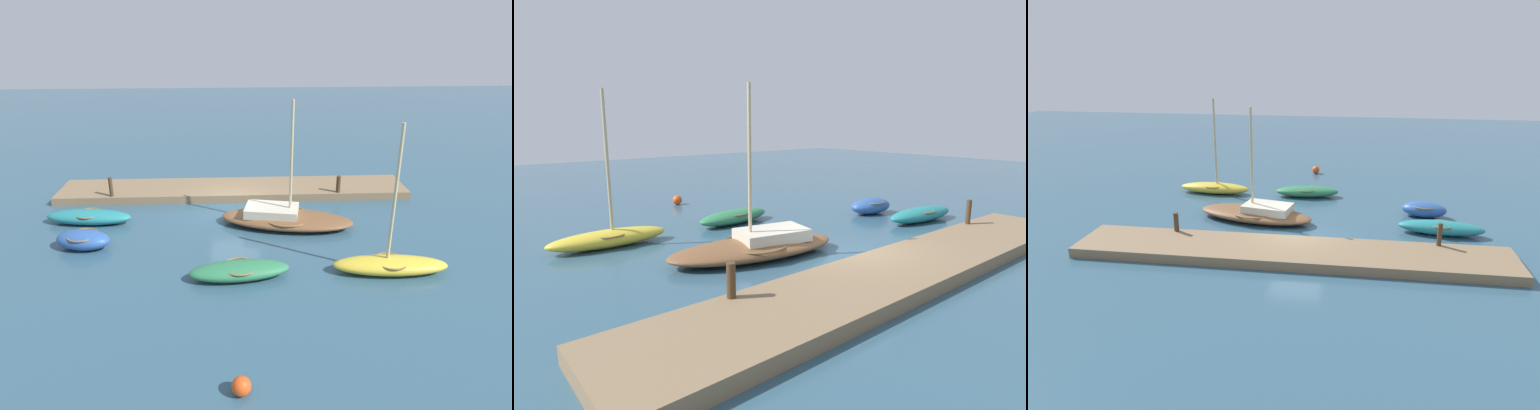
{
  "view_description": "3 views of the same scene",
  "coord_description": "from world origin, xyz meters",
  "views": [
    {
      "loc": [
        -0.03,
        21.32,
        8.97
      ],
      "look_at": [
        -0.98,
        2.46,
        1.14
      ],
      "focal_mm": 32.02,
      "sensor_mm": 36.0,
      "label": 1
    },
    {
      "loc": [
        -10.82,
        -8.88,
        4.61
      ],
      "look_at": [
        -0.59,
        3.62,
        1.38
      ],
      "focal_mm": 29.84,
      "sensor_mm": 36.0,
      "label": 2
    },
    {
      "loc": [
        2.49,
        -20.64,
        8.49
      ],
      "look_at": [
        -0.8,
        1.58,
        1.1
      ],
      "focal_mm": 33.66,
      "sensor_mm": 36.0,
      "label": 3
    }
  ],
  "objects": [
    {
      "name": "ground_plane",
      "position": [
        0.0,
        0.0,
        0.0
      ],
      "size": [
        84.0,
        84.0,
        0.0
      ],
      "primitive_type": "plane",
      "color": "#33566B"
    },
    {
      "name": "dock_platform",
      "position": [
        0.0,
        -2.06,
        0.21
      ],
      "size": [
        18.57,
        2.9,
        0.41
      ],
      "primitive_type": "cube",
      "color": "#846B4C",
      "rests_on": "ground_plane"
    },
    {
      "name": "dinghy_blue",
      "position": [
        6.29,
        4.06,
        0.41
      ],
      "size": [
        2.47,
        1.62,
        0.79
      ],
      "rotation": [
        0.0,
        0.0,
        -0.18
      ],
      "color": "#2D569E",
      "rests_on": "ground_plane"
    },
    {
      "name": "rowboat_green",
      "position": [
        -0.16,
        6.73,
        0.32
      ],
      "size": [
        3.82,
        1.62,
        0.63
      ],
      "rotation": [
        0.0,
        0.0,
        0.1
      ],
      "color": "#2D7A4C",
      "rests_on": "ground_plane"
    },
    {
      "name": "sailboat_brown",
      "position": [
        -2.31,
        2.25,
        0.39
      ],
      "size": [
        6.38,
        3.44,
        5.79
      ],
      "rotation": [
        0.0,
        0.0,
        -0.2
      ],
      "color": "brown",
      "rests_on": "ground_plane"
    },
    {
      "name": "rowboat_teal",
      "position": [
        6.77,
        1.56,
        0.34
      ],
      "size": [
        4.06,
        1.52,
        0.66
      ],
      "rotation": [
        0.0,
        0.0,
        -0.09
      ],
      "color": "teal",
      "rests_on": "ground_plane"
    },
    {
      "name": "rowboat_yellow",
      "position": [
        -5.82,
        6.63,
        0.38
      ],
      "size": [
        4.37,
        1.45,
        5.72
      ],
      "rotation": [
        0.0,
        0.0,
        -0.05
      ],
      "color": "gold",
      "rests_on": "ground_plane"
    },
    {
      "name": "mooring_post_west",
      "position": [
        -5.46,
        -0.86,
        0.85
      ],
      "size": [
        0.23,
        0.23,
        0.88
      ],
      "primitive_type": "cylinder",
      "color": "#47331E",
      "rests_on": "dock_platform"
    },
    {
      "name": "mooring_post_mid_west",
      "position": [
        6.28,
        -0.86,
        0.92
      ],
      "size": [
        0.19,
        0.19,
        1.01
      ],
      "primitive_type": "cylinder",
      "color": "#47331E",
      "rests_on": "dock_platform"
    },
    {
      "name": "marker_buoy",
      "position": [
        -0.11,
        12.36,
        0.26
      ],
      "size": [
        0.52,
        0.52,
        0.52
      ],
      "primitive_type": "sphere",
      "color": "#E54C19",
      "rests_on": "ground_plane"
    }
  ]
}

